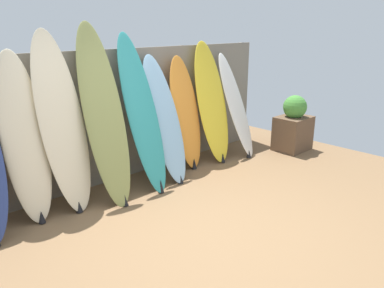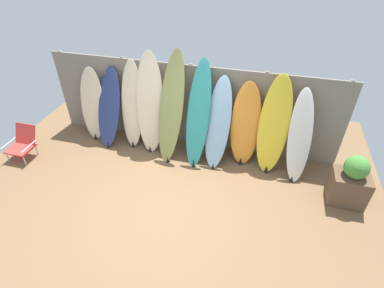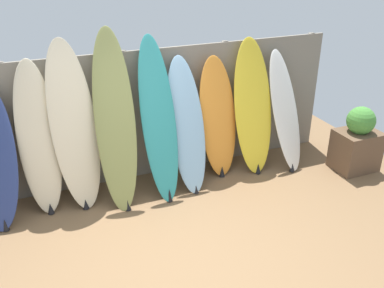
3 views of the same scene
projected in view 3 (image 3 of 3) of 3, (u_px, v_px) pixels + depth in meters
name	position (u px, v px, depth m)	size (l,w,h in m)	color
ground	(182.00, 265.00, 4.47)	(7.68, 7.68, 0.00)	brown
fence_back	(128.00, 118.00, 5.74)	(6.08, 0.11, 1.80)	gray
surfboard_cream_2	(38.00, 140.00, 5.05)	(0.50, 0.48, 1.87)	beige
surfboard_cream_3	(74.00, 128.00, 5.12)	(0.61, 0.57, 2.08)	beige
surfboard_olive_4	(115.00, 122.00, 5.19)	(0.60, 0.89, 2.16)	olive
surfboard_teal_5	(159.00, 121.00, 5.39)	(0.48, 0.84, 2.03)	teal
surfboard_skyblue_6	(187.00, 126.00, 5.61)	(0.50, 0.78, 1.73)	#8CB7D6
surfboard_orange_7	(218.00, 118.00, 5.90)	(0.62, 0.50, 1.69)	orange
surfboard_yellow_8	(253.00, 108.00, 6.00)	(0.60, 0.64, 1.88)	yellow
surfboard_white_9	(285.00, 112.00, 6.14)	(0.52, 0.79, 1.68)	white
planter_box	(357.00, 142.00, 6.16)	(0.60, 0.48, 0.96)	brown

